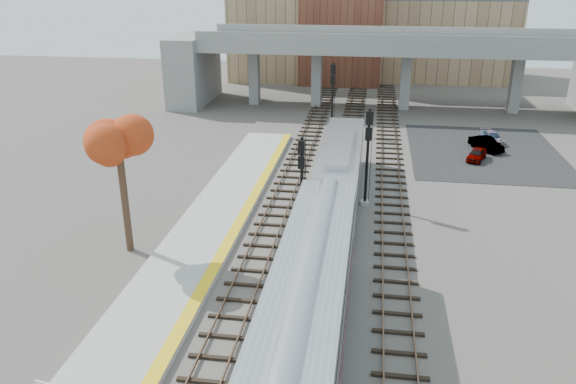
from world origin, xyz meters
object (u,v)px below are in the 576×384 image
(car_a, at_px, (477,154))
(car_b, at_px, (486,144))
(signal_mast_near, at_px, (301,188))
(tree, at_px, (119,147))
(signal_mast_mid, at_px, (367,158))
(signal_mast_far, at_px, (332,97))
(car_c, at_px, (492,137))
(locomotive, at_px, (340,171))
(coach, at_px, (300,359))

(car_a, relative_size, car_b, 0.84)
(signal_mast_near, distance_m, tree, 11.61)
(car_a, distance_m, car_b, 3.60)
(signal_mast_mid, distance_m, tree, 17.41)
(signal_mast_near, relative_size, signal_mast_far, 0.89)
(tree, distance_m, car_c, 38.65)
(locomotive, distance_m, car_b, 19.65)
(coach, height_order, car_a, coach)
(car_c, bearing_deg, locomotive, -143.02)
(coach, height_order, car_c, coach)
(signal_mast_far, bearing_deg, car_c, -7.28)
(signal_mast_near, xyz_separation_m, car_c, (16.30, 23.22, -2.54))
(signal_mast_mid, relative_size, tree, 0.81)
(locomotive, relative_size, car_b, 4.96)
(signal_mast_near, height_order, car_c, signal_mast_near)
(coach, height_order, signal_mast_mid, signal_mast_mid)
(signal_mast_mid, relative_size, car_c, 1.94)
(tree, height_order, car_c, tree)
(locomotive, relative_size, signal_mast_mid, 2.62)
(car_b, bearing_deg, car_a, -142.75)
(coach, distance_m, car_c, 42.32)
(signal_mast_near, distance_m, signal_mast_far, 25.31)
(signal_mast_far, bearing_deg, signal_mast_mid, -78.47)
(tree, bearing_deg, car_b, 44.11)
(locomotive, xyz_separation_m, car_a, (11.81, 11.14, -1.69))
(signal_mast_mid, relative_size, car_b, 1.90)
(locomotive, distance_m, car_c, 22.37)
(signal_mast_mid, relative_size, car_a, 2.25)
(signal_mast_mid, xyz_separation_m, car_c, (12.20, 18.01, -3.07))
(signal_mast_near, xyz_separation_m, car_b, (15.30, 20.48, -2.45))
(locomotive, height_order, signal_mast_far, signal_mast_far)
(tree, xyz_separation_m, car_a, (24.11, 21.40, -6.10))
(coach, bearing_deg, car_a, 70.70)
(signal_mast_far, xyz_separation_m, car_c, (16.30, -2.08, -3.08))
(coach, xyz_separation_m, signal_mast_mid, (2.00, 21.79, 0.86))
(signal_mast_mid, bearing_deg, car_b, 53.75)
(signal_mast_far, xyz_separation_m, tree, (-10.20, -29.54, 3.04))
(car_b, xyz_separation_m, car_c, (0.99, 2.74, -0.09))
(locomotive, distance_m, signal_mast_far, 19.45)
(signal_mast_mid, height_order, tree, tree)
(coach, relative_size, signal_mast_far, 3.43)
(locomotive, bearing_deg, signal_mast_mid, -22.11)
(car_a, height_order, car_b, car_b)
(signal_mast_mid, xyz_separation_m, car_b, (11.20, 15.28, -2.98))
(coach, relative_size, car_a, 7.71)
(car_b, bearing_deg, tree, -165.99)
(tree, bearing_deg, car_c, 46.02)
(car_b, bearing_deg, coach, -139.70)
(signal_mast_far, relative_size, car_c, 1.95)
(locomotive, bearing_deg, car_c, 50.46)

